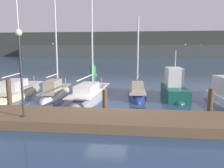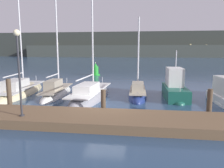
# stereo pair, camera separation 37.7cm
# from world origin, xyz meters

# --- Properties ---
(ground_plane) EXTENTS (400.00, 400.00, 0.00)m
(ground_plane) POSITION_xyz_m (0.00, 0.00, 0.00)
(ground_plane) COLOR navy
(dock) EXTENTS (31.99, 2.80, 0.45)m
(dock) POSITION_xyz_m (0.00, -2.47, 0.23)
(dock) COLOR brown
(dock) RESTS_ON ground
(mooring_pile_1) EXTENTS (0.28, 0.28, 1.97)m
(mooring_pile_1) POSITION_xyz_m (-5.81, -0.82, 0.99)
(mooring_pile_1) COLOR #4C3D2D
(mooring_pile_1) RESTS_ON ground
(mooring_pile_2) EXTENTS (0.28, 0.28, 1.45)m
(mooring_pile_2) POSITION_xyz_m (0.00, -0.82, 0.72)
(mooring_pile_2) COLOR #4C3D2D
(mooring_pile_2) RESTS_ON ground
(mooring_pile_3) EXTENTS (0.28, 0.28, 1.63)m
(mooring_pile_3) POSITION_xyz_m (5.81, -0.82, 0.81)
(mooring_pile_3) COLOR #4C3D2D
(mooring_pile_3) RESTS_ON ground
(sailboat_berth_2) EXTENTS (3.40, 8.71, 11.36)m
(sailboat_berth_2) POSITION_xyz_m (-8.06, 4.17, 0.12)
(sailboat_berth_2) COLOR beige
(sailboat_berth_2) RESTS_ON ground
(sailboat_berth_3) EXTENTS (1.82, 6.49, 9.98)m
(sailboat_berth_3) POSITION_xyz_m (-4.71, 3.91, 0.17)
(sailboat_berth_3) COLOR white
(sailboat_berth_3) RESTS_ON ground
(sailboat_berth_4) EXTENTS (2.50, 8.39, 11.45)m
(sailboat_berth_4) POSITION_xyz_m (-1.70, 3.25, 0.11)
(sailboat_berth_4) COLOR gray
(sailboat_berth_4) RESTS_ON ground
(sailboat_berth_5) EXTENTS (1.51, 5.21, 6.97)m
(sailboat_berth_5) POSITION_xyz_m (1.88, 4.19, 0.11)
(sailboat_berth_5) COLOR navy
(sailboat_berth_5) RESTS_ON ground
(motorboat_berth_6) EXTENTS (1.73, 4.94, 4.22)m
(motorboat_berth_6) POSITION_xyz_m (4.74, 4.33, 0.45)
(motorboat_berth_6) COLOR #195647
(motorboat_berth_6) RESTS_ON ground
(channel_buoy) EXTENTS (1.30, 1.30, 1.91)m
(channel_buoy) POSITION_xyz_m (-4.59, 18.69, 0.71)
(channel_buoy) COLOR green
(channel_buoy) RESTS_ON ground
(dock_lamppost) EXTENTS (0.32, 0.32, 4.20)m
(dock_lamppost) POSITION_xyz_m (-3.70, -3.11, 3.24)
(dock_lamppost) COLOR #2D2D33
(dock_lamppost) RESTS_ON dock
(hillside_backdrop) EXTENTS (240.00, 23.00, 13.46)m
(hillside_backdrop) POSITION_xyz_m (1.83, 112.38, 6.20)
(hillside_backdrop) COLOR #333833
(hillside_backdrop) RESTS_ON ground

